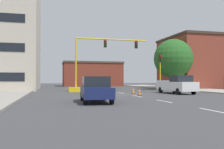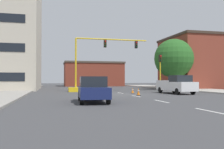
{
  "view_description": "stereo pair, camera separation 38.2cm",
  "coord_description": "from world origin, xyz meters",
  "px_view_note": "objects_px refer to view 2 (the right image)",
  "views": [
    {
      "loc": [
        -7.75,
        -24.45,
        1.53
      ],
      "look_at": [
        0.23,
        7.63,
        2.22
      ],
      "focal_mm": 39.35,
      "sensor_mm": 36.0,
      "label": 1
    },
    {
      "loc": [
        -7.37,
        -24.54,
        1.53
      ],
      "look_at": [
        0.23,
        7.63,
        2.22
      ],
      "focal_mm": 39.35,
      "sensor_mm": 36.0,
      "label": 2
    }
  ],
  "objects_px": {
    "traffic_cone_roadside_a": "(106,90)",
    "traffic_cone_roadside_c": "(138,92)",
    "traffic_light_pole_right": "(160,64)",
    "traffic_cone_roadside_b": "(133,91)",
    "traffic_signal_gantry": "(87,73)",
    "tree_right_mid": "(174,58)",
    "sedan_navy_near_left": "(93,89)",
    "pickup_truck_white": "(176,85)"
  },
  "relations": [
    {
      "from": "tree_right_mid",
      "to": "traffic_cone_roadside_b",
      "type": "xyz_separation_m",
      "value": [
        -9.13,
        -7.92,
        -4.44
      ]
    },
    {
      "from": "traffic_cone_roadside_a",
      "to": "traffic_cone_roadside_c",
      "type": "distance_m",
      "value": 4.82
    },
    {
      "from": "tree_right_mid",
      "to": "traffic_cone_roadside_c",
      "type": "bearing_deg",
      "value": -130.26
    },
    {
      "from": "sedan_navy_near_left",
      "to": "traffic_cone_roadside_a",
      "type": "height_order",
      "value": "sedan_navy_near_left"
    },
    {
      "from": "traffic_light_pole_right",
      "to": "sedan_navy_near_left",
      "type": "xyz_separation_m",
      "value": [
        -10.97,
        -13.27,
        -2.64
      ]
    },
    {
      "from": "traffic_cone_roadside_a",
      "to": "traffic_cone_roadside_b",
      "type": "relative_size",
      "value": 1.26
    },
    {
      "from": "traffic_signal_gantry",
      "to": "traffic_cone_roadside_b",
      "type": "distance_m",
      "value": 6.96
    },
    {
      "from": "traffic_light_pole_right",
      "to": "sedan_navy_near_left",
      "type": "height_order",
      "value": "traffic_light_pole_right"
    },
    {
      "from": "traffic_signal_gantry",
      "to": "traffic_cone_roadside_b",
      "type": "xyz_separation_m",
      "value": [
        4.48,
        -4.92,
        -2.01
      ]
    },
    {
      "from": "traffic_cone_roadside_a",
      "to": "sedan_navy_near_left",
      "type": "bearing_deg",
      "value": -106.78
    },
    {
      "from": "pickup_truck_white",
      "to": "traffic_cone_roadside_a",
      "type": "bearing_deg",
      "value": 162.04
    },
    {
      "from": "tree_right_mid",
      "to": "traffic_cone_roadside_b",
      "type": "height_order",
      "value": "tree_right_mid"
    },
    {
      "from": "sedan_navy_near_left",
      "to": "traffic_light_pole_right",
      "type": "bearing_deg",
      "value": 50.4
    },
    {
      "from": "tree_right_mid",
      "to": "pickup_truck_white",
      "type": "relative_size",
      "value": 1.4
    },
    {
      "from": "traffic_light_pole_right",
      "to": "traffic_cone_roadside_a",
      "type": "height_order",
      "value": "traffic_light_pole_right"
    },
    {
      "from": "tree_right_mid",
      "to": "pickup_truck_white",
      "type": "bearing_deg",
      "value": -116.26
    },
    {
      "from": "traffic_signal_gantry",
      "to": "tree_right_mid",
      "type": "bearing_deg",
      "value": 12.42
    },
    {
      "from": "traffic_signal_gantry",
      "to": "traffic_cone_roadside_b",
      "type": "height_order",
      "value": "traffic_signal_gantry"
    },
    {
      "from": "traffic_signal_gantry",
      "to": "traffic_cone_roadside_c",
      "type": "distance_m",
      "value": 9.52
    },
    {
      "from": "sedan_navy_near_left",
      "to": "traffic_cone_roadside_c",
      "type": "xyz_separation_m",
      "value": [
        5.37,
        5.98,
        -0.53
      ]
    },
    {
      "from": "traffic_light_pole_right",
      "to": "traffic_cone_roadside_c",
      "type": "relative_size",
      "value": 6.66
    },
    {
      "from": "traffic_cone_roadside_b",
      "to": "traffic_light_pole_right",
      "type": "bearing_deg",
      "value": 36.68
    },
    {
      "from": "tree_right_mid",
      "to": "traffic_cone_roadside_b",
      "type": "distance_m",
      "value": 12.88
    },
    {
      "from": "tree_right_mid",
      "to": "traffic_cone_roadside_b",
      "type": "relative_size",
      "value": 12.41
    },
    {
      "from": "traffic_cone_roadside_b",
      "to": "traffic_cone_roadside_c",
      "type": "relative_size",
      "value": 0.86
    },
    {
      "from": "traffic_light_pole_right",
      "to": "traffic_cone_roadside_b",
      "type": "height_order",
      "value": "traffic_light_pole_right"
    },
    {
      "from": "pickup_truck_white",
      "to": "sedan_navy_near_left",
      "type": "relative_size",
      "value": 1.19
    },
    {
      "from": "traffic_light_pole_right",
      "to": "pickup_truck_white",
      "type": "xyz_separation_m",
      "value": [
        -0.62,
        -5.41,
        -2.55
      ]
    },
    {
      "from": "traffic_light_pole_right",
      "to": "traffic_cone_roadside_c",
      "type": "bearing_deg",
      "value": -127.56
    },
    {
      "from": "traffic_cone_roadside_b",
      "to": "traffic_cone_roadside_c",
      "type": "height_order",
      "value": "traffic_cone_roadside_c"
    },
    {
      "from": "traffic_signal_gantry",
      "to": "pickup_truck_white",
      "type": "relative_size",
      "value": 1.87
    },
    {
      "from": "traffic_signal_gantry",
      "to": "traffic_cone_roadside_b",
      "type": "bearing_deg",
      "value": -47.66
    },
    {
      "from": "traffic_signal_gantry",
      "to": "tree_right_mid",
      "type": "height_order",
      "value": "tree_right_mid"
    },
    {
      "from": "sedan_navy_near_left",
      "to": "traffic_signal_gantry",
      "type": "bearing_deg",
      "value": 84.21
    },
    {
      "from": "traffic_signal_gantry",
      "to": "traffic_light_pole_right",
      "type": "height_order",
      "value": "traffic_signal_gantry"
    },
    {
      "from": "traffic_light_pole_right",
      "to": "pickup_truck_white",
      "type": "bearing_deg",
      "value": -96.56
    },
    {
      "from": "traffic_cone_roadside_b",
      "to": "traffic_signal_gantry",
      "type": "bearing_deg",
      "value": 132.34
    },
    {
      "from": "pickup_truck_white",
      "to": "traffic_cone_roadside_b",
      "type": "bearing_deg",
      "value": 159.33
    },
    {
      "from": "pickup_truck_white",
      "to": "sedan_navy_near_left",
      "type": "bearing_deg",
      "value": -142.79
    },
    {
      "from": "sedan_navy_near_left",
      "to": "traffic_cone_roadside_b",
      "type": "distance_m",
      "value": 11.24
    },
    {
      "from": "tree_right_mid",
      "to": "pickup_truck_white",
      "type": "xyz_separation_m",
      "value": [
        -4.73,
        -9.58,
        -3.77
      ]
    },
    {
      "from": "sedan_navy_near_left",
      "to": "traffic_cone_roadside_c",
      "type": "bearing_deg",
      "value": 48.06
    }
  ]
}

